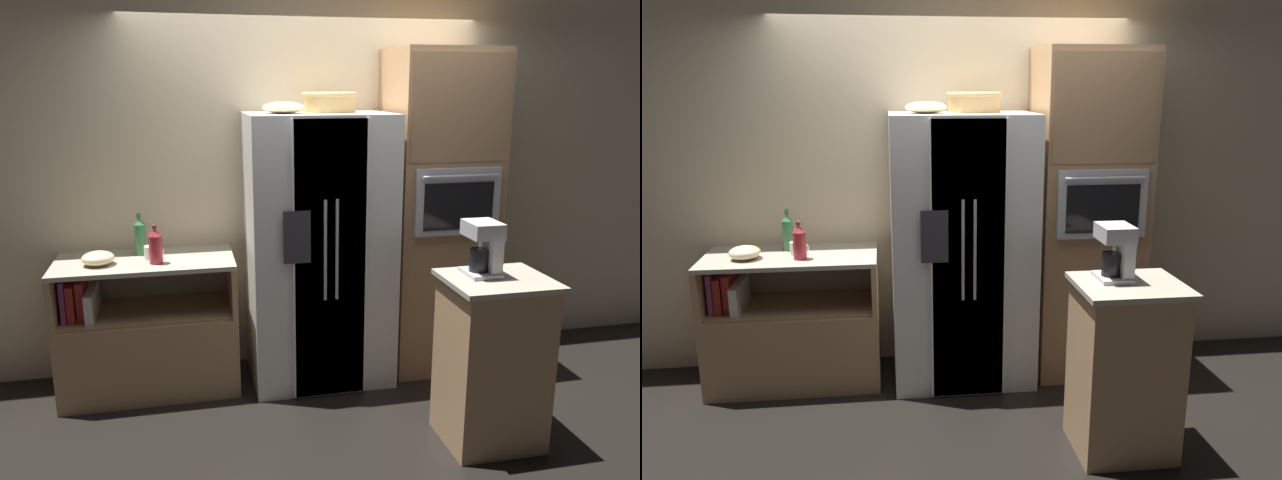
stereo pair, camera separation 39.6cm
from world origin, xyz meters
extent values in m
plane|color=black|center=(0.00, 0.00, 0.00)|extent=(20.00, 20.00, 0.00)
cube|color=beige|center=(0.00, 0.41, 1.40)|extent=(12.00, 0.06, 2.80)
cube|color=#A87F56|center=(-1.15, 0.08, 0.27)|extent=(1.16, 0.60, 0.55)
cube|color=#A87F56|center=(-1.15, 0.08, 0.56)|extent=(1.12, 0.55, 0.02)
cube|color=#A87F56|center=(-1.71, 0.08, 0.72)|extent=(0.04, 0.60, 0.34)
cube|color=#A87F56|center=(-0.58, 0.08, 0.72)|extent=(0.04, 0.60, 0.34)
cube|color=#ADA38E|center=(-1.15, 0.08, 0.90)|extent=(1.16, 0.60, 0.03)
cube|color=#934784|center=(-1.66, 0.05, 0.70)|extent=(0.03, 0.28, 0.27)
cube|color=#B72D28|center=(-1.61, 0.05, 0.69)|extent=(0.05, 0.29, 0.24)
cube|color=#B72D28|center=(-1.55, 0.05, 0.69)|extent=(0.05, 0.27, 0.26)
cube|color=silver|center=(-1.50, 0.05, 0.66)|extent=(0.05, 0.40, 0.19)
cube|color=silver|center=(0.02, 0.04, 0.93)|extent=(0.96, 0.69, 1.86)
cube|color=silver|center=(0.01, -0.32, 0.93)|extent=(0.47, 0.02, 1.83)
cube|color=silver|center=(0.03, -0.32, 0.93)|extent=(0.47, 0.02, 1.83)
cylinder|color=#B2B2B7|center=(-0.02, -0.35, 1.02)|extent=(0.02, 0.02, 0.65)
cylinder|color=#B2B2B7|center=(0.06, -0.35, 1.02)|extent=(0.02, 0.02, 0.65)
cube|color=#2D2D33|center=(-0.20, -0.33, 1.12)|extent=(0.17, 0.01, 0.34)
cube|color=#A87F56|center=(0.91, 0.07, 1.14)|extent=(0.73, 0.62, 2.29)
cube|color=#ADADB2|center=(0.91, -0.26, 1.29)|extent=(0.60, 0.04, 0.45)
cube|color=black|center=(0.91, -0.28, 1.26)|extent=(0.49, 0.01, 0.31)
cylinder|color=#B2B2B7|center=(0.91, -0.29, 1.46)|extent=(0.53, 0.02, 0.02)
cube|color=#94704C|center=(0.91, -0.24, 1.90)|extent=(0.69, 0.01, 0.70)
cube|color=#A87F56|center=(0.81, -1.03, 0.48)|extent=(0.53, 0.46, 0.97)
cube|color=#ADA38E|center=(0.81, -1.03, 0.98)|extent=(0.58, 0.50, 0.03)
cylinder|color=tan|center=(0.11, 0.10, 1.92)|extent=(0.35, 0.35, 0.12)
torus|color=tan|center=(0.11, 0.10, 1.98)|extent=(0.37, 0.37, 0.03)
ellipsoid|color=beige|center=(-0.22, -0.01, 1.90)|extent=(0.28, 0.28, 0.08)
cylinder|color=#33723F|center=(-1.17, 0.21, 1.03)|extent=(0.07, 0.07, 0.21)
cone|color=#33723F|center=(-1.17, 0.21, 1.15)|extent=(0.07, 0.07, 0.04)
cylinder|color=#33723F|center=(-1.17, 0.21, 1.19)|extent=(0.03, 0.03, 0.04)
cylinder|color=maroon|center=(-1.07, -0.03, 1.01)|extent=(0.09, 0.09, 0.18)
cone|color=maroon|center=(-1.07, -0.03, 1.13)|extent=(0.09, 0.09, 0.05)
cylinder|color=maroon|center=(-1.07, -0.03, 1.16)|extent=(0.03, 0.03, 0.02)
cylinder|color=silver|center=(-1.10, 0.09, 0.96)|extent=(0.10, 0.10, 0.09)
torus|color=silver|center=(-1.05, 0.09, 0.96)|extent=(0.06, 0.01, 0.06)
ellipsoid|color=beige|center=(-1.43, 0.01, 0.96)|extent=(0.21, 0.21, 0.09)
cube|color=#B2B2B7|center=(0.74, -0.96, 1.01)|extent=(0.18, 0.22, 0.02)
cylinder|color=black|center=(0.72, -0.96, 1.09)|extent=(0.11, 0.11, 0.13)
cube|color=#B2B2B7|center=(0.79, -0.96, 1.15)|extent=(0.06, 0.18, 0.31)
cube|color=#B2B2B7|center=(0.74, -0.96, 1.26)|extent=(0.18, 0.22, 0.09)
camera|label=1|loc=(-0.88, -4.04, 2.05)|focal=35.00mm
camera|label=2|loc=(-0.49, -4.11, 2.05)|focal=35.00mm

